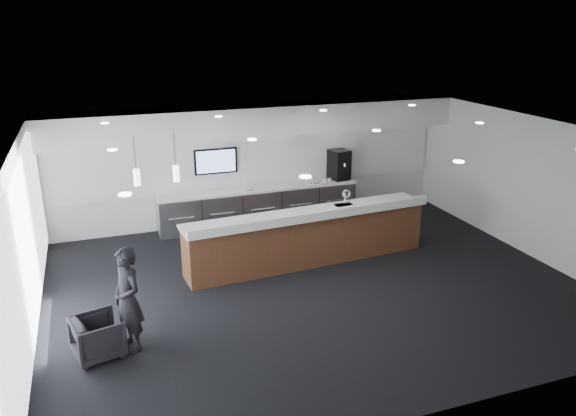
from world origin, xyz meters
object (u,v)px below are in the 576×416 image
object	(u,v)px
service_counter	(308,237)
lounge_guest	(128,299)
coffee_machine	(339,164)
armchair	(98,337)

from	to	relation	value
service_counter	lounge_guest	xyz separation A→B (m)	(-3.82, -2.12, 0.28)
service_counter	coffee_machine	world-z (taller)	coffee_machine
coffee_machine	lounge_guest	size ratio (longest dim) A/B	0.45
coffee_machine	lounge_guest	xyz separation A→B (m)	(-5.74, -4.76, -0.48)
coffee_machine	armchair	distance (m)	7.94
service_counter	lounge_guest	distance (m)	4.38
armchair	lounge_guest	world-z (taller)	lounge_guest
armchair	lounge_guest	bearing A→B (deg)	-97.72
coffee_machine	lounge_guest	distance (m)	7.47
armchair	lounge_guest	xyz separation A→B (m)	(0.50, 0.05, 0.52)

